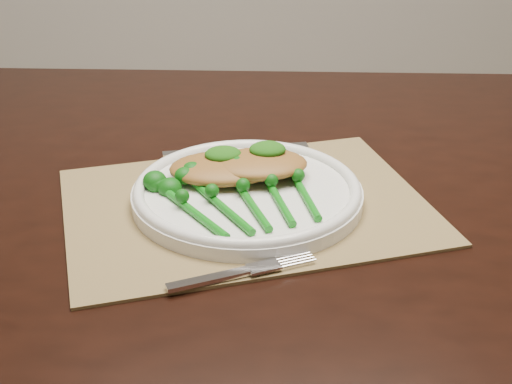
{
  "coord_description": "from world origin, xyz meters",
  "views": [
    {
      "loc": [
        -0.15,
        -0.76,
        1.18
      ],
      "look_at": [
        -0.08,
        0.02,
        0.78
      ],
      "focal_mm": 50.0,
      "sensor_mm": 36.0,
      "label": 1
    }
  ],
  "objects": [
    {
      "name": "dinner_plate",
      "position": [
        -0.09,
        0.05,
        0.77
      ],
      "size": [
        0.29,
        0.29,
        0.03
      ],
      "color": "white",
      "rests_on": "placemat"
    },
    {
      "name": "dining_table",
      "position": [
        -0.0,
        0.14,
        0.38
      ],
      "size": [
        1.7,
        1.1,
        0.75
      ],
      "rotation": [
        0.0,
        0.0,
        -0.13
      ],
      "color": "black",
      "rests_on": "ground"
    },
    {
      "name": "placemat",
      "position": [
        -0.09,
        0.04,
        0.75
      ],
      "size": [
        0.5,
        0.41,
        0.0
      ],
      "primitive_type": "cube",
      "rotation": [
        0.0,
        0.0,
        0.18
      ],
      "color": "olive",
      "rests_on": "dining_table"
    },
    {
      "name": "pesto_dollop_left",
      "position": [
        -0.11,
        0.09,
        0.8
      ],
      "size": [
        0.05,
        0.04,
        0.02
      ],
      "primitive_type": "ellipsoid",
      "color": "#114509",
      "rests_on": "chicken_fillet_left"
    },
    {
      "name": "broccolini_bundle",
      "position": [
        -0.09,
        0.01,
        0.78
      ],
      "size": [
        0.22,
        0.23,
        0.04
      ],
      "rotation": [
        0.0,
        0.0,
        0.29
      ],
      "color": "#0E6A10",
      "rests_on": "dinner_plate"
    },
    {
      "name": "chicken_fillet_right",
      "position": [
        -0.07,
        0.08,
        0.79
      ],
      "size": [
        0.13,
        0.09,
        0.03
      ],
      "primitive_type": "ellipsoid",
      "rotation": [
        0.0,
        0.0,
        -0.02
      ],
      "color": "olive",
      "rests_on": "dinner_plate"
    },
    {
      "name": "fork",
      "position": [
        -0.1,
        -0.12,
        0.76
      ],
      "size": [
        0.17,
        0.06,
        0.01
      ],
      "rotation": [
        0.0,
        0.0,
        0.28
      ],
      "color": "silver",
      "rests_on": "placemat"
    },
    {
      "name": "pesto_dollop_right",
      "position": [
        -0.06,
        0.09,
        0.81
      ],
      "size": [
        0.05,
        0.04,
        0.02
      ],
      "primitive_type": "ellipsoid",
      "color": "#114509",
      "rests_on": "chicken_fillet_right"
    },
    {
      "name": "chicken_fillet_left",
      "position": [
        -0.12,
        0.08,
        0.79
      ],
      "size": [
        0.14,
        0.1,
        0.03
      ],
      "primitive_type": "ellipsoid",
      "rotation": [
        0.0,
        0.0,
        -0.06
      ],
      "color": "olive",
      "rests_on": "dinner_plate"
    },
    {
      "name": "knife",
      "position": [
        -0.11,
        0.2,
        0.76
      ],
      "size": [
        0.22,
        0.03,
        0.01
      ],
      "rotation": [
        0.0,
        0.0,
        0.08
      ],
      "color": "silver",
      "rests_on": "placemat"
    }
  ]
}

